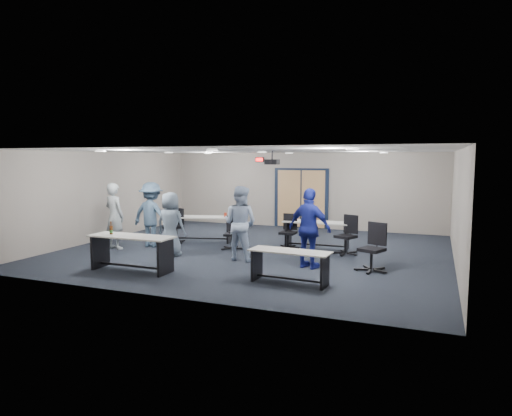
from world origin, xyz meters
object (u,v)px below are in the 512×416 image
at_px(chair_loose_right, 372,248).
at_px(person_lightblue, 240,223).
at_px(person_back, 152,215).
at_px(chair_back_c, 288,231).
at_px(person_plaid, 170,224).
at_px(chair_back_b, 232,233).
at_px(chair_back_d, 346,235).
at_px(person_navy, 310,228).
at_px(table_front_left, 131,247).
at_px(chair_back_a, 173,226).
at_px(table_front_right, 290,261).
at_px(table_back_right, 317,230).
at_px(table_back_left, 202,224).
at_px(person_gray, 114,216).

bearing_deg(chair_loose_right, person_lightblue, -157.74).
bearing_deg(person_back, chair_back_c, -161.35).
bearing_deg(person_plaid, chair_back_b, -131.35).
distance_m(chair_back_d, person_navy, 1.91).
distance_m(table_front_left, chair_back_a, 3.39).
distance_m(chair_back_b, person_back, 2.38).
relative_size(chair_back_a, person_lightblue, 0.56).
bearing_deg(chair_back_a, person_navy, -1.58).
bearing_deg(chair_back_b, person_navy, -39.95).
distance_m(table_front_right, person_back, 5.31).
bearing_deg(table_back_right, chair_back_a, -171.42).
bearing_deg(chair_back_b, person_lightblue, -68.96).
distance_m(table_back_left, chair_loose_right, 5.55).
xyz_separation_m(table_back_right, chair_loose_right, (1.77, -2.11, 0.03)).
distance_m(table_back_left, chair_back_a, 0.84).
bearing_deg(person_back, table_back_left, -127.78).
bearing_deg(table_front_left, person_plaid, 91.65).
height_order(table_front_left, chair_back_a, table_front_left).
bearing_deg(table_front_right, table_front_left, -171.50).
xyz_separation_m(chair_loose_right, person_back, (-6.19, 0.66, 0.38)).
bearing_deg(table_back_left, table_front_left, -101.30).
distance_m(chair_back_c, person_back, 3.88).
relative_size(person_gray, person_plaid, 1.12).
xyz_separation_m(table_back_left, chair_back_d, (4.36, -0.22, -0.01)).
height_order(chair_back_b, chair_loose_right, chair_loose_right).
bearing_deg(table_back_left, table_back_right, -10.64).
distance_m(chair_back_a, chair_back_d, 5.06).
bearing_deg(table_back_right, chair_back_c, -159.37).
bearing_deg(person_plaid, table_front_right, 159.27).
xyz_separation_m(chair_back_a, person_back, (-0.26, -0.71, 0.40)).
distance_m(table_back_right, person_gray, 5.62).
xyz_separation_m(table_front_right, chair_back_b, (-2.51, 2.68, 0.00)).
bearing_deg(table_back_right, table_front_left, -130.35).
bearing_deg(table_front_left, person_navy, 24.68).
bearing_deg(person_navy, table_back_left, -10.55).
xyz_separation_m(person_lightblue, person_navy, (1.81, -0.22, 0.00)).
distance_m(table_back_left, person_navy, 4.39).
bearing_deg(chair_back_b, table_back_left, 138.63).
bearing_deg(chair_back_a, table_back_left, 51.42).
height_order(chair_loose_right, person_back, person_back).
bearing_deg(person_plaid, table_back_right, -144.86).
bearing_deg(person_gray, table_front_left, 150.23).
bearing_deg(person_navy, table_back_right, -63.06).
xyz_separation_m(chair_back_b, chair_back_d, (3.03, 0.50, 0.06)).
relative_size(chair_back_a, chair_back_c, 1.07).
bearing_deg(table_front_right, person_plaid, 162.41).
distance_m(person_gray, person_lightblue, 3.78).
xyz_separation_m(chair_back_d, person_navy, (-0.49, -1.81, 0.40)).
relative_size(chair_back_b, person_gray, 0.50).
bearing_deg(chair_back_a, person_lightblue, -8.71).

